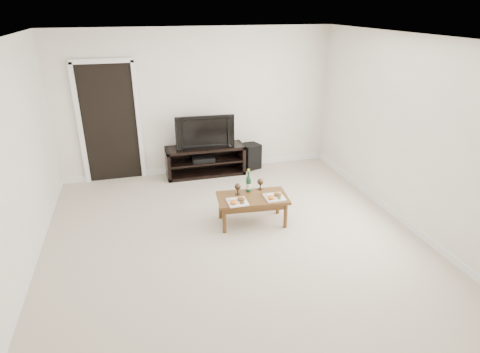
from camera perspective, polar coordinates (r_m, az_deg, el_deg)
name	(u,v)px	position (r m, az deg, el deg)	size (l,w,h in m)	color
floor	(236,246)	(5.37, -0.50, -9.89)	(5.50, 5.50, 0.00)	beige
back_wall	(198,103)	(7.39, -6.06, 10.40)	(5.00, 0.04, 2.60)	silver
ceiling	(236,37)	(4.50, -0.63, 19.21)	(5.00, 5.50, 0.04)	white
doorway	(110,124)	(7.35, -18.01, 7.09)	(0.90, 0.02, 2.05)	black
media_console	(205,161)	(7.44, -4.93, 2.26)	(1.43, 0.45, 0.55)	black
television	(204,131)	(7.25, -5.09, 6.51)	(1.05, 0.14, 0.60)	black
av_receiver	(203,159)	(7.41, -5.23, 2.57)	(0.40, 0.30, 0.08)	black
subwoofer	(250,156)	(7.74, 1.46, 2.93)	(0.32, 0.32, 0.48)	black
coffee_table	(252,210)	(5.81, 1.77, -4.74)	(0.99, 0.54, 0.42)	#533717
plate_left	(237,200)	(5.53, -0.38, -3.43)	(0.27, 0.27, 0.07)	white
plate_right	(274,196)	(5.68, 4.92, -2.75)	(0.27, 0.27, 0.07)	white
wine_bottle	(249,180)	(5.79, 1.22, -0.57)	(0.07, 0.07, 0.35)	#0F3921
goblet_left	(238,189)	(5.74, -0.32, -1.78)	(0.09, 0.09, 0.17)	#362A1D
goblet_right	(260,184)	(5.90, 2.91, -1.07)	(0.09, 0.09, 0.17)	#362A1D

